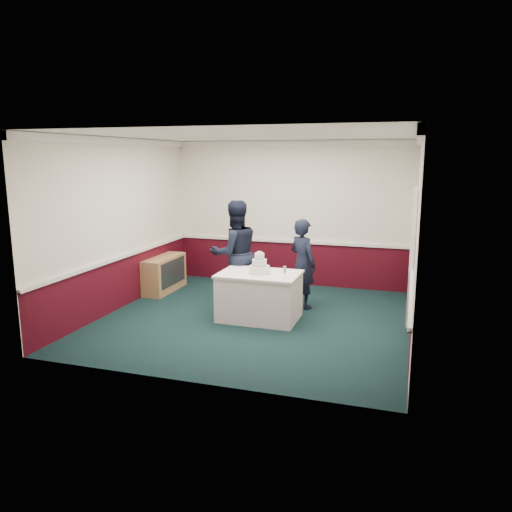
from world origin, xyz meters
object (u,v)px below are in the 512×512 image
(wedding_cake, at_px, (259,266))
(cake_knife, at_px, (254,275))
(person_man, at_px, (235,253))
(cake_table, at_px, (259,296))
(person_woman, at_px, (303,264))
(champagne_flute, at_px, (285,271))
(sideboard, at_px, (164,274))

(wedding_cake, height_order, cake_knife, wedding_cake)
(cake_knife, xyz_separation_m, person_man, (-0.64, 0.87, 0.16))
(wedding_cake, relative_size, person_man, 0.19)
(cake_table, distance_m, person_woman, 1.10)
(cake_table, xyz_separation_m, wedding_cake, (0.00, 0.00, 0.50))
(cake_table, xyz_separation_m, champagne_flute, (0.50, -0.28, 0.53))
(sideboard, relative_size, cake_knife, 5.45)
(champagne_flute, distance_m, person_woman, 1.17)
(person_man, bearing_deg, wedding_cake, 95.85)
(sideboard, height_order, cake_table, cake_table)
(sideboard, relative_size, cake_table, 0.91)
(cake_table, height_order, wedding_cake, wedding_cake)
(cake_knife, bearing_deg, wedding_cake, 87.55)
(cake_table, bearing_deg, wedding_cake, 90.00)
(sideboard, xyz_separation_m, wedding_cake, (2.35, -1.13, 0.55))
(wedding_cake, bearing_deg, champagne_flute, -29.25)
(wedding_cake, distance_m, cake_knife, 0.23)
(person_woman, bearing_deg, wedding_cake, 93.12)
(cake_knife, bearing_deg, cake_table, 87.55)
(cake_table, relative_size, cake_knife, 6.00)
(wedding_cake, xyz_separation_m, champagne_flute, (0.50, -0.28, 0.03))
(cake_table, distance_m, person_man, 1.10)
(wedding_cake, relative_size, person_woman, 0.23)
(wedding_cake, height_order, champagne_flute, wedding_cake)
(cake_table, distance_m, champagne_flute, 0.78)
(wedding_cake, relative_size, champagne_flute, 1.78)
(sideboard, distance_m, champagne_flute, 3.23)
(cake_knife, height_order, person_man, person_man)
(wedding_cake, bearing_deg, person_man, 135.02)
(wedding_cake, xyz_separation_m, person_woman, (0.53, 0.88, -0.10))
(wedding_cake, bearing_deg, person_woman, 58.74)
(cake_table, bearing_deg, person_man, 135.02)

